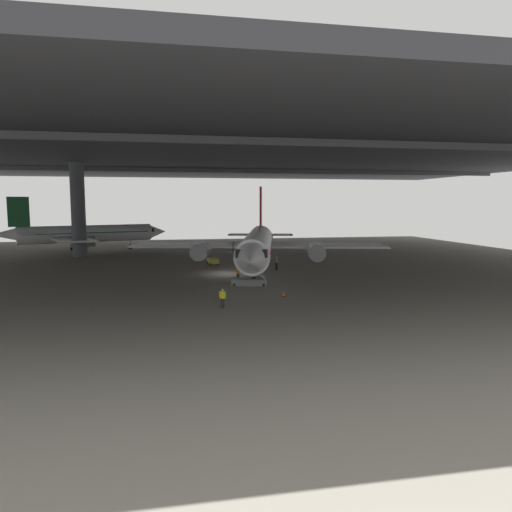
{
  "coord_description": "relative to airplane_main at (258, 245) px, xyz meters",
  "views": [
    {
      "loc": [
        -6.88,
        -55.24,
        8.5
      ],
      "look_at": [
        2.94,
        -3.29,
        2.47
      ],
      "focal_mm": 32.65,
      "sensor_mm": 36.0,
      "label": 1
    }
  ],
  "objects": [
    {
      "name": "ground_plane",
      "position": [
        -3.96,
        -1.05,
        -3.34
      ],
      "size": [
        110.0,
        110.0,
        0.0
      ],
      "primitive_type": "plane",
      "color": "gray"
    },
    {
      "name": "hangar_structure",
      "position": [
        -4.06,
        12.72,
        11.97
      ],
      "size": [
        121.0,
        99.0,
        15.95
      ],
      "color": "#4C4F54",
      "rests_on": "ground_plane"
    },
    {
      "name": "airplane_main",
      "position": [
        0.0,
        0.0,
        0.0
      ],
      "size": [
        33.5,
        34.12,
        10.87
      ],
      "color": "white",
      "rests_on": "ground_plane"
    },
    {
      "name": "boarding_stairs",
      "position": [
        -2.71,
        -9.19,
        -2.62
      ],
      "size": [
        4.29,
        2.3,
        4.53
      ],
      "color": "slate",
      "rests_on": "ground_plane"
    },
    {
      "name": "crew_worker_near_nose",
      "position": [
        -6.62,
        -19.34,
        -2.43
      ],
      "size": [
        0.51,
        0.35,
        1.6
      ],
      "color": "#232838",
      "rests_on": "ground_plane"
    },
    {
      "name": "crew_worker_by_stairs",
      "position": [
        -3.42,
        -6.54,
        -2.38
      ],
      "size": [
        0.45,
        0.4,
        1.68
      ],
      "color": "#232838",
      "rests_on": "ground_plane"
    },
    {
      "name": "airplane_distant",
      "position": [
        -25.47,
        29.61,
        -0.25
      ],
      "size": [
        28.58,
        28.38,
        9.53
      ],
      "color": "white",
      "rests_on": "ground_plane"
    },
    {
      "name": "traffic_cone_orange",
      "position": [
        -0.57,
        -15.66,
        -3.05
      ],
      "size": [
        0.36,
        0.36,
        0.6
      ],
      "color": "black",
      "rests_on": "ground_plane"
    },
    {
      "name": "baggage_tug",
      "position": [
        -4.83,
        7.86,
        -2.81
      ],
      "size": [
        1.6,
        2.37,
        0.9
      ],
      "color": "yellow",
      "rests_on": "ground_plane"
    }
  ]
}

